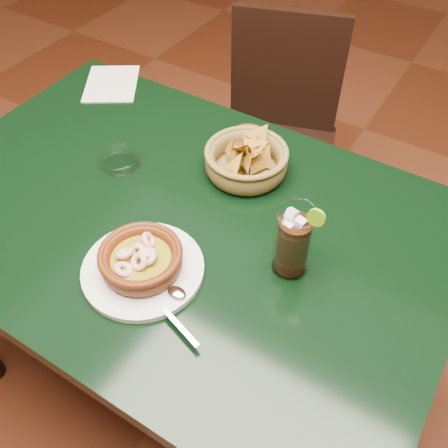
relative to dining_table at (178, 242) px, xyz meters
The scene contains 9 objects.
ground 0.65m from the dining_table, ahead, with size 7.00×7.00×0.00m, color #471C0C.
dining_table is the anchor object (origin of this frame).
dining_chair 0.73m from the dining_table, 97.55° to the left, with size 0.50×0.50×0.86m.
shrimp_plate 0.21m from the dining_table, 75.08° to the right, with size 0.31×0.24×0.07m.
chip_basket 0.25m from the dining_table, 71.55° to the left, with size 0.23×0.23×0.14m.
guacamole_ramekin 0.31m from the dining_table, 85.73° to the left, with size 0.12×0.12×0.04m.
cola_drink 0.33m from the dining_table, ahead, with size 0.16×0.16×0.18m.
glass_ashtray 0.24m from the dining_table, 163.26° to the left, with size 0.11×0.11×0.03m.
paper_menu 0.57m from the dining_table, 144.65° to the left, with size 0.22×0.24×0.00m.
Camera 1 is at (0.49, -0.59, 1.53)m, focal length 40.00 mm.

